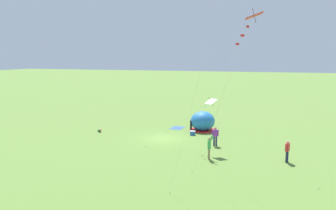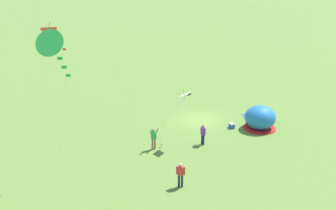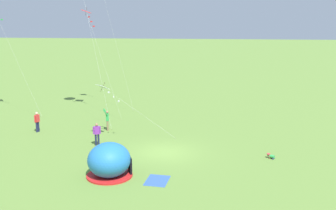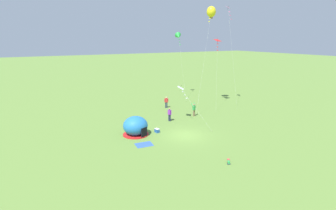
{
  "view_description": "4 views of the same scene",
  "coord_description": "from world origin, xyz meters",
  "px_view_note": "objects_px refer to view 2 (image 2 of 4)",
  "views": [
    {
      "loc": [
        29.33,
        10.6,
        7.91
      ],
      "look_at": [
        3.51,
        1.67,
        3.89
      ],
      "focal_mm": 35.0,
      "sensor_mm": 36.0,
      "label": 1
    },
    {
      "loc": [
        7.73,
        33.18,
        13.61
      ],
      "look_at": [
        3.86,
        5.77,
        3.69
      ],
      "focal_mm": 42.0,
      "sensor_mm": 36.0,
      "label": 2
    },
    {
      "loc": [
        -26.54,
        -3.38,
        9.48
      ],
      "look_at": [
        3.02,
        0.12,
        2.8
      ],
      "focal_mm": 42.0,
      "sensor_mm": 36.0,
      "label": 3
    },
    {
      "loc": [
        -14.78,
        -22.62,
        10.31
      ],
      "look_at": [
        -1.0,
        2.11,
        3.08
      ],
      "focal_mm": 28.0,
      "sensor_mm": 36.0,
      "label": 4
    }
  ],
  "objects_px": {
    "kite_red": "(52,34)",
    "person_strolling": "(203,133)",
    "toddler_crawling": "(190,93)",
    "person_with_toddler": "(154,137)",
    "kite_white": "(183,97)",
    "kite_green": "(54,47)",
    "popup_tent": "(260,118)",
    "person_watching_sky": "(181,174)",
    "cooler_box": "(232,126)"
  },
  "relations": [
    {
      "from": "cooler_box",
      "to": "person_strolling",
      "type": "distance_m",
      "value": 4.48
    },
    {
      "from": "toddler_crawling",
      "to": "kite_white",
      "type": "bearing_deg",
      "value": 76.48
    },
    {
      "from": "kite_green",
      "to": "person_with_toddler",
      "type": "bearing_deg",
      "value": -111.9
    },
    {
      "from": "person_with_toddler",
      "to": "toddler_crawling",
      "type": "bearing_deg",
      "value": -112.48
    },
    {
      "from": "person_watching_sky",
      "to": "toddler_crawling",
      "type": "bearing_deg",
      "value": -102.76
    },
    {
      "from": "person_strolling",
      "to": "kite_white",
      "type": "distance_m",
      "value": 3.44
    },
    {
      "from": "popup_tent",
      "to": "kite_green",
      "type": "bearing_deg",
      "value": 46.07
    },
    {
      "from": "popup_tent",
      "to": "person_with_toddler",
      "type": "distance_m",
      "value": 10.02
    },
    {
      "from": "person_with_toddler",
      "to": "kite_green",
      "type": "relative_size",
      "value": 0.17
    },
    {
      "from": "person_strolling",
      "to": "kite_red",
      "type": "bearing_deg",
      "value": 19.65
    },
    {
      "from": "toddler_crawling",
      "to": "kite_white",
      "type": "distance_m",
      "value": 13.21
    },
    {
      "from": "kite_white",
      "to": "kite_red",
      "type": "relative_size",
      "value": 0.59
    },
    {
      "from": "cooler_box",
      "to": "person_watching_sky",
      "type": "height_order",
      "value": "person_watching_sky"
    },
    {
      "from": "person_strolling",
      "to": "kite_green",
      "type": "relative_size",
      "value": 0.15
    },
    {
      "from": "person_watching_sky",
      "to": "kite_red",
      "type": "relative_size",
      "value": 0.16
    },
    {
      "from": "person_strolling",
      "to": "cooler_box",
      "type": "bearing_deg",
      "value": -138.04
    },
    {
      "from": "toddler_crawling",
      "to": "person_watching_sky",
      "type": "relative_size",
      "value": 0.31
    },
    {
      "from": "kite_white",
      "to": "cooler_box",
      "type": "bearing_deg",
      "value": -151.9
    },
    {
      "from": "person_strolling",
      "to": "kite_red",
      "type": "xyz_separation_m",
      "value": [
        10.34,
        3.69,
        8.73
      ]
    },
    {
      "from": "kite_red",
      "to": "person_strolling",
      "type": "bearing_deg",
      "value": -160.35
    },
    {
      "from": "toddler_crawling",
      "to": "kite_red",
      "type": "xyz_separation_m",
      "value": [
        11.73,
        16.35,
        9.52
      ]
    },
    {
      "from": "popup_tent",
      "to": "kite_white",
      "type": "xyz_separation_m",
      "value": [
        7.23,
        2.11,
        3.01
      ]
    },
    {
      "from": "popup_tent",
      "to": "kite_green",
      "type": "xyz_separation_m",
      "value": [
        14.62,
        15.18,
        9.65
      ]
    },
    {
      "from": "toddler_crawling",
      "to": "person_with_toddler",
      "type": "relative_size",
      "value": 0.28
    },
    {
      "from": "person_with_toddler",
      "to": "popup_tent",
      "type": "bearing_deg",
      "value": -163.96
    },
    {
      "from": "toddler_crawling",
      "to": "kite_red",
      "type": "distance_m",
      "value": 22.26
    },
    {
      "from": "popup_tent",
      "to": "kite_white",
      "type": "height_order",
      "value": "kite_white"
    },
    {
      "from": "cooler_box",
      "to": "popup_tent",
      "type": "bearing_deg",
      "value": 168.75
    },
    {
      "from": "person_watching_sky",
      "to": "popup_tent",
      "type": "bearing_deg",
      "value": -135.0
    },
    {
      "from": "popup_tent",
      "to": "toddler_crawling",
      "type": "xyz_separation_m",
      "value": [
        4.27,
        -10.18,
        -0.82
      ]
    },
    {
      "from": "kite_white",
      "to": "kite_red",
      "type": "xyz_separation_m",
      "value": [
        8.77,
        4.06,
        5.69
      ]
    },
    {
      "from": "person_with_toddler",
      "to": "kite_red",
      "type": "xyz_separation_m",
      "value": [
        6.37,
        3.4,
        8.7
      ]
    },
    {
      "from": "kite_green",
      "to": "kite_red",
      "type": "xyz_separation_m",
      "value": [
        1.38,
        -9.01,
        -0.95
      ]
    },
    {
      "from": "toddler_crawling",
      "to": "cooler_box",
      "type": "bearing_deg",
      "value": 101.02
    },
    {
      "from": "kite_green",
      "to": "person_watching_sky",
      "type": "bearing_deg",
      "value": -132.51
    },
    {
      "from": "kite_white",
      "to": "popup_tent",
      "type": "bearing_deg",
      "value": -163.69
    },
    {
      "from": "kite_green",
      "to": "kite_red",
      "type": "height_order",
      "value": "kite_green"
    },
    {
      "from": "kite_red",
      "to": "person_watching_sky",
      "type": "bearing_deg",
      "value": 162.69
    },
    {
      "from": "popup_tent",
      "to": "person_strolling",
      "type": "relative_size",
      "value": 1.63
    },
    {
      "from": "popup_tent",
      "to": "cooler_box",
      "type": "bearing_deg",
      "value": -11.25
    },
    {
      "from": "person_watching_sky",
      "to": "person_with_toddler",
      "type": "xyz_separation_m",
      "value": [
        1.13,
        -5.74,
        0.03
      ]
    },
    {
      "from": "person_strolling",
      "to": "person_watching_sky",
      "type": "relative_size",
      "value": 1.0
    },
    {
      "from": "popup_tent",
      "to": "person_with_toddler",
      "type": "relative_size",
      "value": 1.49
    },
    {
      "from": "person_watching_sky",
      "to": "kite_white",
      "type": "bearing_deg",
      "value": -101.3
    },
    {
      "from": "cooler_box",
      "to": "toddler_crawling",
      "type": "relative_size",
      "value": 1.13
    },
    {
      "from": "cooler_box",
      "to": "toddler_crawling",
      "type": "height_order",
      "value": "cooler_box"
    },
    {
      "from": "person_with_toddler",
      "to": "kite_white",
      "type": "bearing_deg",
      "value": -164.78
    },
    {
      "from": "toddler_crawling",
      "to": "person_watching_sky",
      "type": "height_order",
      "value": "person_watching_sky"
    },
    {
      "from": "kite_green",
      "to": "toddler_crawling",
      "type": "bearing_deg",
      "value": -112.2
    },
    {
      "from": "person_with_toddler",
      "to": "kite_red",
      "type": "height_order",
      "value": "kite_red"
    }
  ]
}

